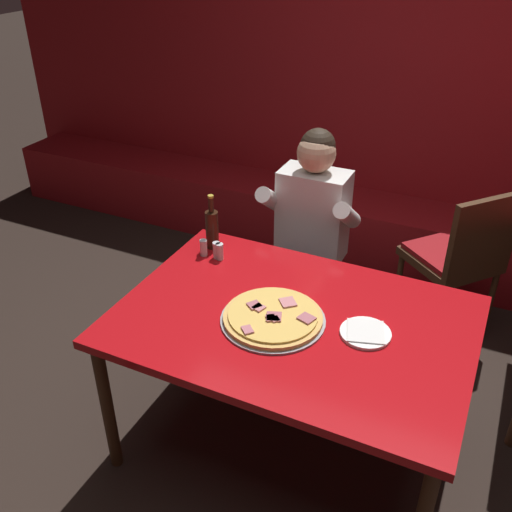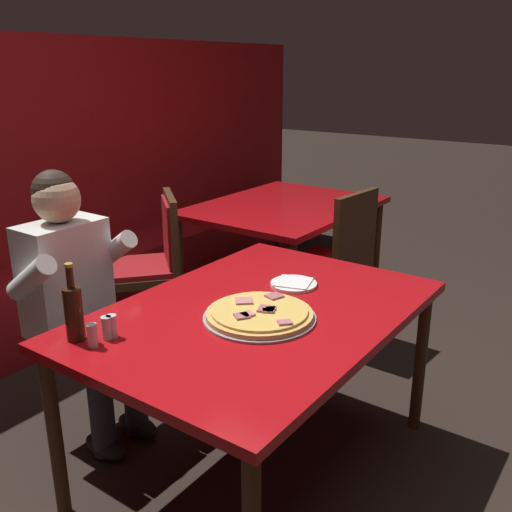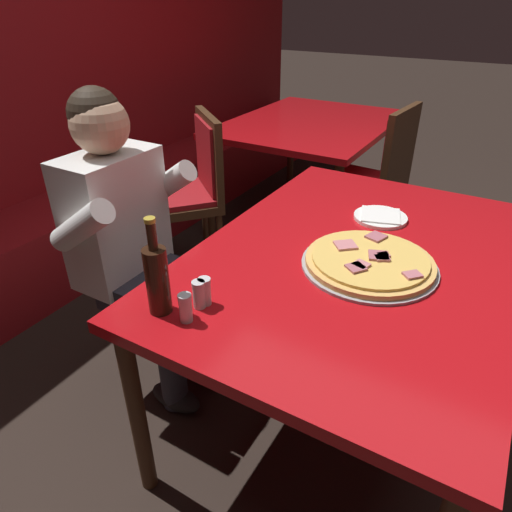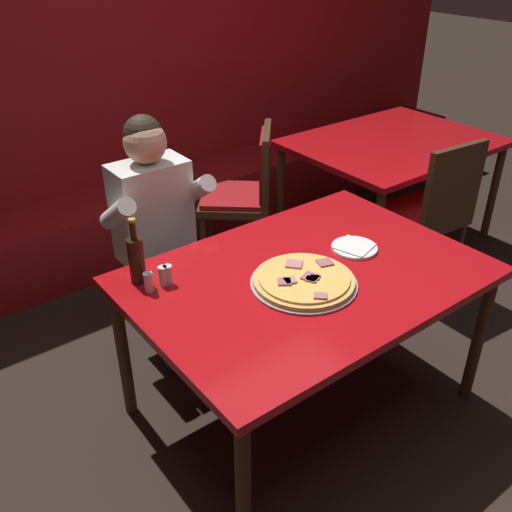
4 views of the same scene
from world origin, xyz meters
The scene contains 13 objects.
ground_plane centered at (0.00, 0.00, 0.00)m, with size 24.00×24.00×0.00m, color black.
booth_bench centered at (0.00, 1.86, 0.23)m, with size 6.46×0.48×0.46m, color maroon.
main_dining_table centered at (0.00, 0.00, 0.69)m, with size 1.49×1.05×0.76m.
pizza centered at (-0.07, -0.06, 0.78)m, with size 0.45×0.45×0.05m.
plate_white_paper centered at (0.31, 0.02, 0.77)m, with size 0.21×0.21×0.02m.
beer_bottle centered at (-0.60, 0.38, 0.87)m, with size 0.07×0.07×0.29m.
shaker_parmesan centered at (-0.53, 0.29, 0.80)m, with size 0.04×0.04×0.09m.
shaker_red_pepper_flakes centered at (-0.51, 0.29, 0.80)m, with size 0.04×0.04×0.09m.
shaker_oregano centered at (-0.60, 0.29, 0.80)m, with size 0.04×0.04×0.09m.
diner_seated_blue_shirt centered at (-0.25, 0.83, 0.71)m, with size 0.53×0.53×1.27m.
dining_chair_by_booth centered at (0.55, 1.18, 0.59)m, with size 0.62×0.62×0.98m.
dining_chair_far_right centered at (1.33, 0.33, 0.57)m, with size 0.48×0.48×0.98m.
background_dining_table centered at (1.61, 0.91, 0.69)m, with size 1.36×1.04×0.76m.
Camera 2 is at (-1.74, -1.23, 1.71)m, focal length 40.00 mm.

